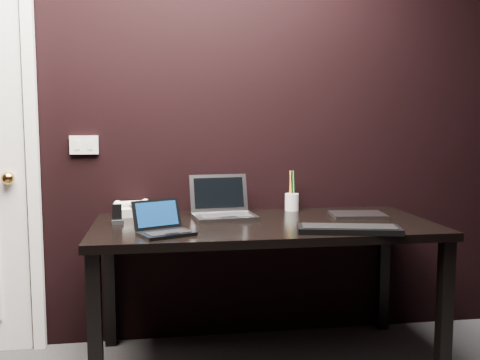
{
  "coord_description": "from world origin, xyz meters",
  "views": [
    {
      "loc": [
        -0.22,
        -1.21,
        1.24
      ],
      "look_at": [
        0.17,
        1.35,
        0.96
      ],
      "focal_mm": 40.0,
      "sensor_mm": 36.0,
      "label": 1
    }
  ],
  "objects": [
    {
      "name": "desk_phone",
      "position": [
        -0.37,
        1.7,
        0.78
      ],
      "size": [
        0.2,
        0.18,
        0.1
      ],
      "color": "silver",
      "rests_on": "desk"
    },
    {
      "name": "mobile_phone",
      "position": [
        -0.43,
        1.47,
        0.78
      ],
      "size": [
        0.06,
        0.06,
        0.1
      ],
      "color": "black",
      "rests_on": "desk"
    },
    {
      "name": "ext_keyboard",
      "position": [
        0.64,
        1.1,
        0.75
      ],
      "size": [
        0.49,
        0.26,
        0.03
      ],
      "color": "black",
      "rests_on": "desk"
    },
    {
      "name": "desk",
      "position": [
        0.3,
        1.4,
        0.66
      ],
      "size": [
        1.7,
        0.8,
        0.74
      ],
      "color": "black",
      "rests_on": "ground"
    },
    {
      "name": "wall_switch",
      "position": [
        -0.62,
        1.79,
        1.12
      ],
      "size": [
        0.15,
        0.02,
        0.1
      ],
      "color": "silver",
      "rests_on": "wall_back"
    },
    {
      "name": "silver_laptop",
      "position": [
        0.11,
        1.56,
        0.78
      ],
      "size": [
        0.35,
        0.32,
        0.22
      ],
      "color": "#939498",
      "rests_on": "desk"
    },
    {
      "name": "netbook",
      "position": [
        -0.2,
        1.18,
        0.77
      ],
      "size": [
        0.3,
        0.28,
        0.15
      ],
      "color": "black",
      "rests_on": "desk"
    },
    {
      "name": "closed_laptop",
      "position": [
        0.83,
        1.48,
        0.75
      ],
      "size": [
        0.3,
        0.23,
        0.02
      ],
      "color": "#9D9CA2",
      "rests_on": "desk"
    },
    {
      "name": "wall_back",
      "position": [
        0.0,
        1.8,
        1.3
      ],
      "size": [
        4.0,
        0.0,
        4.0
      ],
      "primitive_type": "plane",
      "rotation": [
        1.57,
        0.0,
        0.0
      ],
      "color": "black",
      "rests_on": "ground"
    },
    {
      "name": "pen_cup",
      "position": [
        0.53,
        1.73,
        0.79
      ],
      "size": [
        0.1,
        0.1,
        0.23
      ],
      "color": "silver",
      "rests_on": "desk"
    }
  ]
}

